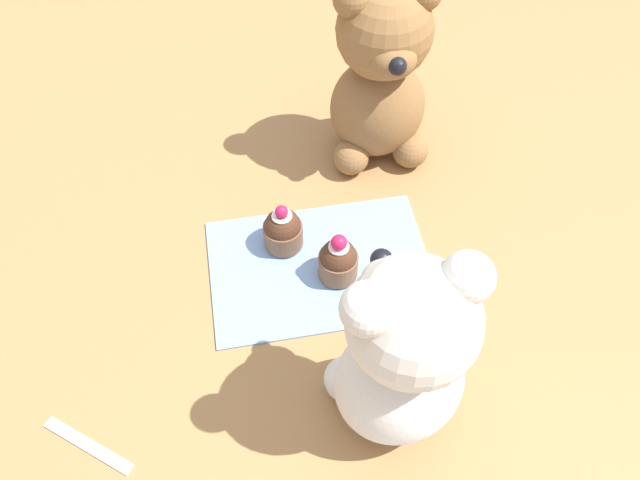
% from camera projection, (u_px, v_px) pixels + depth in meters
% --- Properties ---
extents(ground_plane, '(4.00, 4.00, 0.00)m').
position_uv_depth(ground_plane, '(320.00, 267.00, 0.76)').
color(ground_plane, '#9E7042').
extents(knitted_placemat, '(0.27, 0.18, 0.01)m').
position_uv_depth(knitted_placemat, '(320.00, 266.00, 0.76)').
color(knitted_placemat, '#7A9ED1').
rests_on(knitted_placemat, ground_plane).
extents(teddy_bear_cream, '(0.14, 0.14, 0.26)m').
position_uv_depth(teddy_bear_cream, '(403.00, 355.00, 0.56)').
color(teddy_bear_cream, silver).
rests_on(teddy_bear_cream, ground_plane).
extents(teddy_bear_tan, '(0.13, 0.14, 0.26)m').
position_uv_depth(teddy_bear_tan, '(381.00, 77.00, 0.79)').
color(teddy_bear_tan, olive).
rests_on(teddy_bear_tan, ground_plane).
extents(cupcake_near_cream_bear, '(0.05, 0.05, 0.07)m').
position_uv_depth(cupcake_near_cream_bear, '(338.00, 260.00, 0.73)').
color(cupcake_near_cream_bear, brown).
rests_on(cupcake_near_cream_bear, knitted_placemat).
extents(cupcake_near_tan_bear, '(0.05, 0.05, 0.07)m').
position_uv_depth(cupcake_near_tan_bear, '(283.00, 230.00, 0.76)').
color(cupcake_near_tan_bear, brown).
rests_on(cupcake_near_tan_bear, knitted_placemat).
extents(teaspoon, '(0.09, 0.08, 0.01)m').
position_uv_depth(teaspoon, '(88.00, 445.00, 0.63)').
color(teaspoon, silver).
rests_on(teaspoon, ground_plane).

